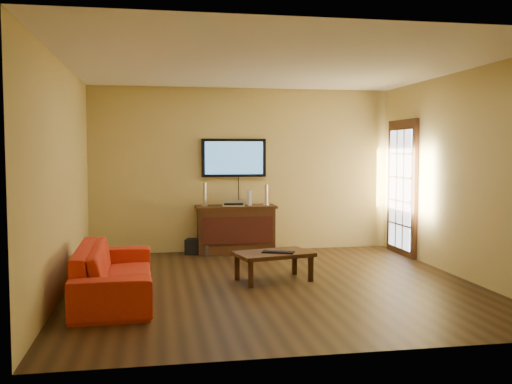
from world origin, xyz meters
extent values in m
plane|color=black|center=(0.00, 0.00, 0.00)|extent=(5.00, 5.00, 0.00)
plane|color=tan|center=(0.00, 2.50, 1.35)|extent=(5.00, 0.00, 5.00)
plane|color=tan|center=(-2.50, 0.00, 1.35)|extent=(0.00, 5.00, 5.00)
plane|color=tan|center=(2.50, 0.00, 1.35)|extent=(0.00, 5.00, 5.00)
plane|color=white|center=(0.00, 0.00, 2.70)|extent=(5.00, 5.00, 0.00)
cube|color=black|center=(2.46, 1.70, 1.05)|extent=(0.06, 1.02, 2.22)
cube|color=white|center=(2.42, 1.70, 1.05)|extent=(0.01, 0.79, 1.89)
cube|color=black|center=(-0.16, 2.25, 0.37)|extent=(1.23, 0.46, 0.74)
cube|color=black|center=(-0.16, 2.02, 0.41)|extent=(1.13, 0.02, 0.44)
cube|color=black|center=(-0.16, 2.25, 0.76)|extent=(1.30, 0.50, 0.04)
cube|color=black|center=(-0.16, 2.46, 1.55)|extent=(1.07, 0.07, 0.63)
cube|color=#3A6897|center=(-0.16, 2.42, 1.55)|extent=(0.96, 0.01, 0.54)
cube|color=black|center=(0.04, 0.19, 0.35)|extent=(1.06, 0.77, 0.05)
cube|color=black|center=(-0.31, -0.12, 0.16)|extent=(0.06, 0.06, 0.32)
cube|color=black|center=(0.50, 0.07, 0.16)|extent=(0.06, 0.06, 0.32)
cube|color=black|center=(-0.41, 0.31, 0.16)|extent=(0.06, 0.06, 0.32)
cube|color=black|center=(0.39, 0.51, 0.16)|extent=(0.06, 0.06, 0.32)
imported|color=red|center=(-1.90, -0.36, 0.40)|extent=(0.65, 2.08, 0.81)
cylinder|color=silver|center=(-0.66, 2.27, 0.79)|extent=(0.10, 0.10, 0.02)
cylinder|color=silver|center=(-0.66, 2.27, 0.97)|extent=(0.06, 0.06, 0.36)
cylinder|color=silver|center=(0.35, 2.26, 0.78)|extent=(0.09, 0.09, 0.01)
cylinder|color=silver|center=(0.35, 2.26, 0.95)|extent=(0.05, 0.05, 0.32)
cube|color=silver|center=(-0.20, 2.20, 0.82)|extent=(0.38, 0.29, 0.08)
cube|color=white|center=(0.07, 2.28, 0.90)|extent=(0.06, 0.18, 0.24)
cube|color=black|center=(-0.84, 2.28, 0.12)|extent=(0.31, 0.31, 0.24)
cylinder|color=white|center=(-0.66, 2.01, 0.08)|extent=(0.07, 0.07, 0.17)
sphere|color=white|center=(-0.66, 2.01, 0.17)|extent=(0.03, 0.03, 0.03)
cube|color=black|center=(0.09, 0.13, 0.38)|extent=(0.43, 0.30, 0.02)
cube|color=black|center=(0.09, 0.13, 0.39)|extent=(0.28, 0.20, 0.01)
camera|label=1|loc=(-1.43, -6.87, 1.65)|focal=40.00mm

